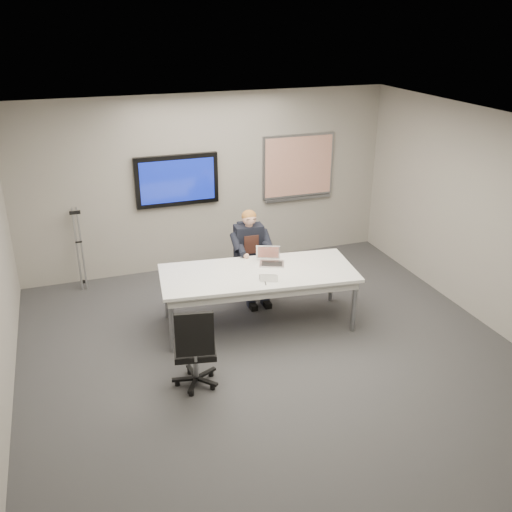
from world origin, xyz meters
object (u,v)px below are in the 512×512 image
object	(u,v)px
seated_person	(253,265)
laptop	(270,259)
office_chair_far	(248,273)
conference_table	(258,278)
office_chair_near	(196,362)

from	to	relation	value
seated_person	laptop	xyz separation A→B (m)	(0.07, -0.54, 0.31)
office_chair_far	seated_person	world-z (taller)	seated_person
conference_table	office_chair_near	world-z (taller)	office_chair_near
office_chair_near	conference_table	bearing A→B (deg)	-124.93
conference_table	office_chair_far	size ratio (longest dim) A/B	2.81
seated_person	laptop	size ratio (longest dim) A/B	3.22
office_chair_near	seated_person	world-z (taller)	seated_person
seated_person	conference_table	bearing A→B (deg)	-100.70
conference_table	laptop	bearing A→B (deg)	47.52
conference_table	laptop	size ratio (longest dim) A/B	6.46
seated_person	laptop	bearing A→B (deg)	-80.17
office_chair_near	seated_person	xyz separation A→B (m)	(1.30, 1.84, 0.21)
conference_table	office_chair_near	distance (m)	1.61
office_chair_far	office_chair_near	world-z (taller)	office_chair_near
office_chair_far	laptop	distance (m)	0.95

